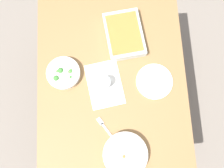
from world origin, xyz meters
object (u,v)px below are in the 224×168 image
(stew_bowl, at_px, (125,154))
(baking_dish, at_px, (124,35))
(spoon_by_stew, at_px, (118,150))
(fork_on_table, at_px, (106,128))
(side_plate, at_px, (154,82))
(drink_cup, at_px, (104,83))
(broccoli_bowl, at_px, (64,73))

(stew_bowl, bearing_deg, baking_dish, -3.28)
(spoon_by_stew, bearing_deg, fork_on_table, 28.14)
(side_plate, bearing_deg, spoon_by_stew, 148.12)
(spoon_by_stew, height_order, fork_on_table, spoon_by_stew)
(drink_cup, relative_size, fork_on_table, 0.54)
(stew_bowl, xyz_separation_m, side_plate, (0.41, -0.20, -0.03))
(stew_bowl, height_order, fork_on_table, stew_bowl)
(stew_bowl, xyz_separation_m, broccoli_bowl, (0.49, 0.34, -0.00))
(drink_cup, xyz_separation_m, side_plate, (-0.00, -0.30, -0.03))
(baking_dish, distance_m, side_plate, 0.34)
(drink_cup, xyz_separation_m, spoon_by_stew, (-0.39, -0.06, -0.03))
(baking_dish, bearing_deg, stew_bowl, 176.72)
(stew_bowl, bearing_deg, side_plate, -26.48)
(fork_on_table, bearing_deg, spoon_by_stew, -151.86)
(side_plate, distance_m, fork_on_table, 0.40)
(baking_dish, relative_size, fork_on_table, 2.09)
(spoon_by_stew, bearing_deg, baking_dish, -6.35)
(drink_cup, bearing_deg, spoon_by_stew, -171.23)
(side_plate, bearing_deg, stew_bowl, 153.52)
(broccoli_bowl, bearing_deg, spoon_by_stew, -147.02)
(stew_bowl, distance_m, spoon_by_stew, 0.05)
(broccoli_bowl, distance_m, baking_dish, 0.44)
(spoon_by_stew, xyz_separation_m, fork_on_table, (0.13, 0.07, -0.00))
(baking_dish, relative_size, drink_cup, 3.83)
(baking_dish, height_order, drink_cup, drink_cup)
(side_plate, height_order, spoon_by_stew, side_plate)
(stew_bowl, relative_size, spoon_by_stew, 1.62)
(side_plate, height_order, fork_on_table, side_plate)
(stew_bowl, height_order, broccoli_bowl, broccoli_bowl)
(spoon_by_stew, bearing_deg, drink_cup, 8.77)
(broccoli_bowl, relative_size, drink_cup, 2.37)
(side_plate, xyz_separation_m, spoon_by_stew, (-0.39, 0.24, -0.00))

